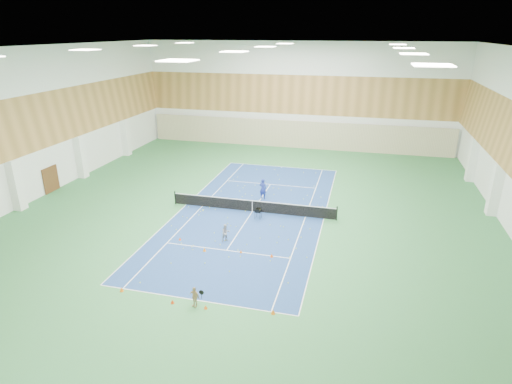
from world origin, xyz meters
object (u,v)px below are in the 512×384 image
coach (263,189)px  child_court (226,233)px  child_apron (194,297)px  ball_cart (258,214)px  tennis_net (252,205)px

coach → child_court: bearing=97.5°
child_apron → ball_cart: 11.22m
coach → child_apron: 15.23m
tennis_net → ball_cart: 1.38m
child_apron → ball_cart: child_apron is taller
child_court → ball_cart: size_ratio=1.49×
child_apron → ball_cart: (0.51, 11.21, -0.15)m
coach → tennis_net: bearing=98.8°
tennis_net → coach: (0.14, 2.88, 0.32)m
tennis_net → child_apron: 12.35m
coach → child_court: (-0.59, -8.03, -0.27)m
ball_cart → child_apron: bearing=-88.2°
child_court → ball_cart: 4.19m
tennis_net → child_apron: bearing=-88.8°
coach → child_court: 8.06m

